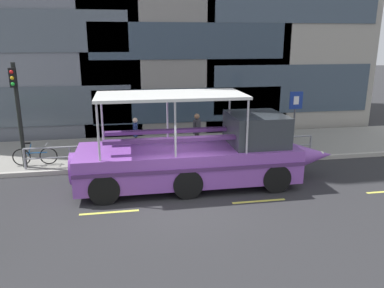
% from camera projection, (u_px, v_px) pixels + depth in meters
% --- Properties ---
extents(ground_plane, '(120.00, 120.00, 0.00)m').
position_uv_depth(ground_plane, '(183.00, 198.00, 12.61)').
color(ground_plane, '#2B2B2D').
extents(sidewalk, '(32.00, 4.80, 0.18)m').
position_uv_depth(sidewalk, '(165.00, 149.00, 17.90)').
color(sidewalk, gray).
rests_on(sidewalk, ground_plane).
extents(curb_edge, '(32.00, 0.18, 0.18)m').
position_uv_depth(curb_edge, '(172.00, 166.00, 15.54)').
color(curb_edge, '#B2ADA3').
rests_on(curb_edge, ground_plane).
extents(lane_centreline, '(25.80, 0.12, 0.01)m').
position_uv_depth(lane_centreline, '(187.00, 207.00, 11.94)').
color(lane_centreline, '#DBD64C').
rests_on(lane_centreline, ground_plane).
extents(curb_guardrail, '(12.12, 0.09, 0.86)m').
position_uv_depth(curb_guardrail, '(177.00, 148.00, 15.73)').
color(curb_guardrail, gray).
rests_on(curb_guardrail, sidewalk).
extents(traffic_light_pole, '(0.24, 0.46, 4.12)m').
position_uv_depth(traffic_light_pole, '(17.00, 106.00, 14.39)').
color(traffic_light_pole, black).
rests_on(traffic_light_pole, sidewalk).
extents(parking_sign, '(0.60, 0.12, 2.75)m').
position_uv_depth(parking_sign, '(295.00, 112.00, 16.61)').
color(parking_sign, '#4C4F54').
rests_on(parking_sign, sidewalk).
extents(leaned_bicycle, '(1.74, 0.46, 0.96)m').
position_uv_depth(leaned_bicycle, '(35.00, 156.00, 15.28)').
color(leaned_bicycle, black).
rests_on(leaned_bicycle, sidewalk).
extents(duck_tour_boat, '(9.65, 2.63, 3.34)m').
position_uv_depth(duck_tour_boat, '(203.00, 155.00, 13.54)').
color(duck_tour_boat, purple).
rests_on(duck_tour_boat, ground_plane).
extents(pedestrian_near_bow, '(0.33, 0.40, 1.65)m').
position_uv_depth(pedestrian_near_bow, '(243.00, 131.00, 16.89)').
color(pedestrian_near_bow, black).
rests_on(pedestrian_near_bow, sidewalk).
extents(pedestrian_mid_left, '(0.38, 0.38, 1.76)m').
position_uv_depth(pedestrian_mid_left, '(197.00, 129.00, 16.91)').
color(pedestrian_mid_left, '#47423D').
rests_on(pedestrian_mid_left, sidewalk).
extents(pedestrian_mid_right, '(0.22, 0.47, 1.63)m').
position_uv_depth(pedestrian_mid_right, '(136.00, 132.00, 16.65)').
color(pedestrian_mid_right, '#47423D').
rests_on(pedestrian_mid_right, sidewalk).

